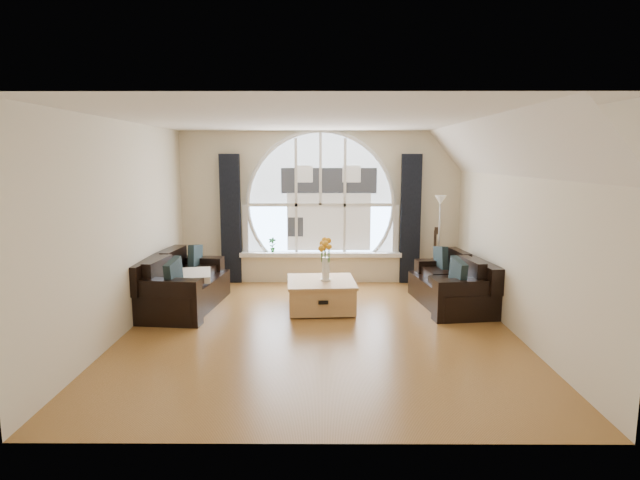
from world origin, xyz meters
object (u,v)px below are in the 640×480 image
at_px(sofa_right, 451,280).
at_px(coffee_chest, 321,294).
at_px(potted_plant, 272,245).
at_px(floor_lamp, 439,242).
at_px(guitar, 434,257).
at_px(sofa_left, 183,282).
at_px(vase_flowers, 326,255).

relative_size(sofa_right, coffee_chest, 1.70).
bearing_deg(potted_plant, floor_lamp, -7.02).
bearing_deg(guitar, coffee_chest, -135.15).
bearing_deg(guitar, sofa_right, -80.47).
bearing_deg(potted_plant, sofa_left, -125.45).
distance_m(coffee_chest, vase_flowers, 0.59).
distance_m(floor_lamp, guitar, 0.28).
relative_size(floor_lamp, potted_plant, 5.98).
height_order(vase_flowers, potted_plant, vase_flowers).
xyz_separation_m(coffee_chest, floor_lamp, (2.03, 1.37, 0.56)).
bearing_deg(coffee_chest, floor_lamp, 30.11).
bearing_deg(potted_plant, vase_flowers, -61.27).
relative_size(guitar, potted_plant, 3.96).
relative_size(sofa_right, guitar, 1.58).
bearing_deg(sofa_right, vase_flowers, 178.79).
bearing_deg(sofa_left, guitar, 24.72).
xyz_separation_m(floor_lamp, potted_plant, (-2.91, 0.36, -0.12)).
height_order(sofa_right, potted_plant, potted_plant).
bearing_deg(guitar, floor_lamp, -28.05).
height_order(sofa_left, coffee_chest, sofa_left).
height_order(sofa_left, potted_plant, potted_plant).
distance_m(floor_lamp, potted_plant, 2.94).
bearing_deg(coffee_chest, sofa_right, 1.91).
bearing_deg(sofa_right, guitar, 82.97).
bearing_deg(coffee_chest, potted_plant, 113.21).
height_order(sofa_right, guitar, guitar).
bearing_deg(potted_plant, coffee_chest, -62.91).
height_order(sofa_left, vase_flowers, vase_flowers).
bearing_deg(coffee_chest, vase_flowers, -12.87).
relative_size(floor_lamp, guitar, 1.51).
bearing_deg(vase_flowers, potted_plant, 118.73).
xyz_separation_m(sofa_left, guitar, (4.03, 1.35, 0.13)).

